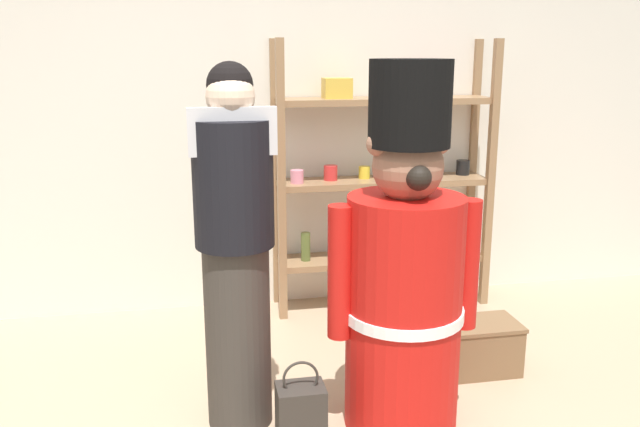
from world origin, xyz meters
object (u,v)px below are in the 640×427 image
(merchandise_shelf, at_px, (382,177))
(display_crate, at_px, (481,346))
(teddy_bear_guard, at_px, (404,279))
(person_shopper, at_px, (235,247))
(shopping_bag, at_px, (301,415))

(merchandise_shelf, distance_m, display_crate, 1.32)
(merchandise_shelf, bearing_deg, display_crate, -76.23)
(teddy_bear_guard, height_order, display_crate, teddy_bear_guard)
(merchandise_shelf, bearing_deg, teddy_bear_guard, -102.29)
(merchandise_shelf, height_order, person_shopper, merchandise_shelf)
(merchandise_shelf, xyz_separation_m, teddy_bear_guard, (-0.32, -1.48, -0.17))
(person_shopper, bearing_deg, shopping_bag, -46.23)
(person_shopper, bearing_deg, display_crate, 10.86)
(display_crate, bearing_deg, person_shopper, -169.14)
(teddy_bear_guard, bearing_deg, merchandise_shelf, 77.71)
(person_shopper, height_order, shopping_bag, person_shopper)
(shopping_bag, bearing_deg, display_crate, 25.47)
(merchandise_shelf, xyz_separation_m, person_shopper, (-1.05, -1.31, -0.03))
(shopping_bag, xyz_separation_m, display_crate, (1.06, 0.51, -0.01))
(merchandise_shelf, relative_size, display_crate, 4.47)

